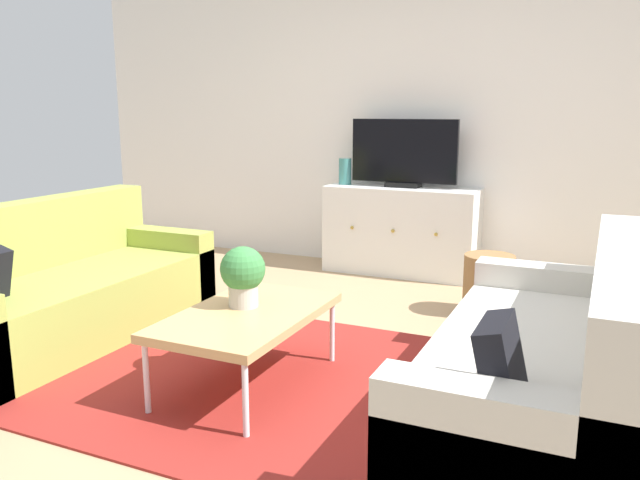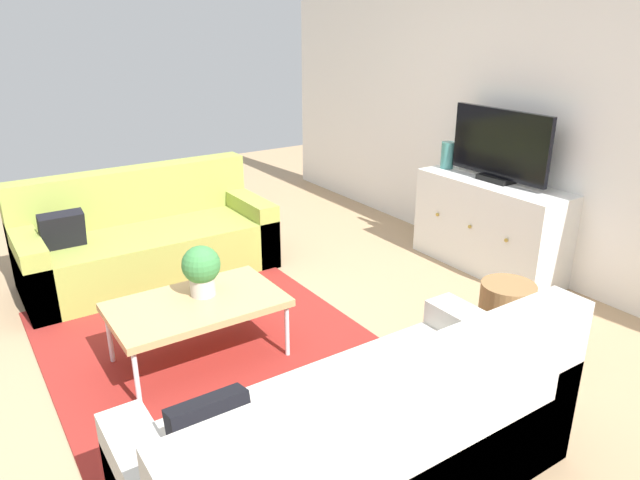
% 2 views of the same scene
% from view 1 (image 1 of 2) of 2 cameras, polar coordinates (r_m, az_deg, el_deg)
% --- Properties ---
extents(ground_plane, '(10.00, 10.00, 0.00)m').
position_cam_1_polar(ground_plane, '(3.54, -4.24, -11.34)').
color(ground_plane, tan).
extents(wall_back, '(6.40, 0.12, 2.70)m').
position_cam_1_polar(wall_back, '(5.63, 8.36, 11.19)').
color(wall_back, white).
rests_on(wall_back, ground_plane).
extents(area_rug, '(2.50, 1.90, 0.01)m').
position_cam_1_polar(area_rug, '(3.42, -5.48, -12.13)').
color(area_rug, maroon).
rests_on(area_rug, ground_plane).
extents(couch_left_side, '(0.83, 1.91, 0.83)m').
position_cam_1_polar(couch_left_side, '(4.23, -22.40, -4.44)').
color(couch_left_side, olive).
rests_on(couch_left_side, ground_plane).
extents(couch_right_side, '(0.83, 1.91, 0.83)m').
position_cam_1_polar(couch_right_side, '(2.97, 20.24, -11.05)').
color(couch_right_side, beige).
rests_on(couch_right_side, ground_plane).
extents(coffee_table, '(0.60, 1.00, 0.40)m').
position_cam_1_polar(coffee_table, '(3.21, -6.55, -6.92)').
color(coffee_table, tan).
rests_on(coffee_table, ground_plane).
extents(potted_plant, '(0.23, 0.23, 0.31)m').
position_cam_1_polar(potted_plant, '(3.24, -6.93, -3.00)').
color(potted_plant, '#B7B2A8').
rests_on(potted_plant, coffee_table).
extents(tv_console, '(1.28, 0.47, 0.74)m').
position_cam_1_polar(tv_console, '(5.45, 7.29, 0.85)').
color(tv_console, white).
rests_on(tv_console, ground_plane).
extents(flat_screen_tv, '(0.90, 0.16, 0.56)m').
position_cam_1_polar(flat_screen_tv, '(5.39, 7.53, 7.69)').
color(flat_screen_tv, black).
rests_on(flat_screen_tv, tv_console).
extents(glass_vase, '(0.11, 0.11, 0.23)m').
position_cam_1_polar(glass_vase, '(5.56, 2.26, 6.17)').
color(glass_vase, teal).
rests_on(glass_vase, tv_console).
extents(wicker_basket, '(0.34, 0.34, 0.42)m').
position_cam_1_polar(wicker_basket, '(4.49, 14.87, -3.91)').
color(wicker_basket, olive).
rests_on(wicker_basket, ground_plane).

